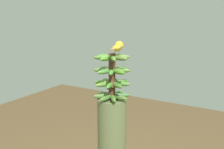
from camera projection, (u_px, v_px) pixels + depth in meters
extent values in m
cylinder|color=#4C2D1E|center=(112.00, 77.00, 1.90)|extent=(0.05, 0.05, 0.33)
ellipsoid|color=#506B35|center=(105.00, 94.00, 1.97)|extent=(0.05, 0.14, 0.03)
ellipsoid|color=#4A7732|center=(103.00, 96.00, 1.92)|extent=(0.11, 0.13, 0.03)
ellipsoid|color=#47712D|center=(106.00, 98.00, 1.88)|extent=(0.14, 0.05, 0.03)
ellipsoid|color=#437028|center=(113.00, 99.00, 1.87)|extent=(0.13, 0.11, 0.03)
ellipsoid|color=#4A6B2E|center=(119.00, 97.00, 1.89)|extent=(0.05, 0.14, 0.03)
ellipsoid|color=#3F6B36|center=(121.00, 95.00, 1.94)|extent=(0.11, 0.13, 0.03)
ellipsoid|color=#3F732B|center=(117.00, 94.00, 1.98)|extent=(0.14, 0.05, 0.03)
ellipsoid|color=#446F32|center=(111.00, 93.00, 1.99)|extent=(0.13, 0.11, 0.03)
ellipsoid|color=#3D7529|center=(120.00, 82.00, 1.94)|extent=(0.14, 0.10, 0.03)
ellipsoid|color=#457226|center=(114.00, 81.00, 1.97)|extent=(0.14, 0.07, 0.03)
ellipsoid|color=#4A702E|center=(108.00, 81.00, 1.96)|extent=(0.10, 0.14, 0.03)
ellipsoid|color=#477D28|center=(103.00, 83.00, 1.93)|extent=(0.07, 0.14, 0.03)
ellipsoid|color=#517B2D|center=(104.00, 84.00, 1.88)|extent=(0.14, 0.10, 0.03)
ellipsoid|color=#437C2A|center=(110.00, 85.00, 1.85)|extent=(0.14, 0.07, 0.03)
ellipsoid|color=#476D2B|center=(117.00, 85.00, 1.86)|extent=(0.10, 0.14, 0.03)
ellipsoid|color=#4B7B30|center=(121.00, 84.00, 1.89)|extent=(0.07, 0.14, 0.03)
ellipsoid|color=#507235|center=(106.00, 69.00, 1.94)|extent=(0.08, 0.14, 0.03)
ellipsoid|color=#4E732E|center=(103.00, 70.00, 1.89)|extent=(0.09, 0.14, 0.03)
ellipsoid|color=#497F37|center=(105.00, 72.00, 1.85)|extent=(0.14, 0.08, 0.03)
ellipsoid|color=#417B2F|center=(111.00, 72.00, 1.83)|extent=(0.14, 0.09, 0.03)
ellipsoid|color=#497D24|center=(118.00, 72.00, 1.84)|extent=(0.08, 0.14, 0.03)
ellipsoid|color=#4E7C2E|center=(121.00, 70.00, 1.89)|extent=(0.09, 0.14, 0.03)
ellipsoid|color=#457524|center=(119.00, 69.00, 1.93)|extent=(0.14, 0.08, 0.03)
ellipsoid|color=#507032|center=(113.00, 69.00, 1.95)|extent=(0.14, 0.09, 0.03)
ellipsoid|color=#407B24|center=(111.00, 56.00, 1.93)|extent=(0.13, 0.11, 0.03)
ellipsoid|color=#437425|center=(105.00, 56.00, 1.90)|extent=(0.05, 0.14, 0.03)
ellipsoid|color=#446E2A|center=(103.00, 57.00, 1.86)|extent=(0.11, 0.13, 0.03)
ellipsoid|color=#457B24|center=(107.00, 58.00, 1.82)|extent=(0.14, 0.05, 0.03)
ellipsoid|color=#4D772B|center=(113.00, 59.00, 1.81)|extent=(0.13, 0.11, 0.03)
ellipsoid|color=#4E6D2F|center=(119.00, 58.00, 1.83)|extent=(0.05, 0.14, 0.03)
ellipsoid|color=#4F7633|center=(120.00, 57.00, 1.88)|extent=(0.11, 0.13, 0.03)
ellipsoid|color=#426D31|center=(117.00, 56.00, 1.92)|extent=(0.14, 0.05, 0.03)
cone|color=#4C2D1E|center=(109.00, 85.00, 1.88)|extent=(0.04, 0.04, 0.06)
cone|color=brown|center=(112.00, 83.00, 1.87)|extent=(0.04, 0.04, 0.06)
cylinder|color=#C68933|center=(119.00, 53.00, 1.85)|extent=(0.01, 0.01, 0.02)
cylinder|color=#C68933|center=(115.00, 52.00, 1.85)|extent=(0.01, 0.00, 0.02)
ellipsoid|color=orange|center=(117.00, 48.00, 1.84)|extent=(0.11, 0.07, 0.05)
ellipsoid|color=olive|center=(121.00, 48.00, 1.83)|extent=(0.08, 0.02, 0.03)
ellipsoid|color=olive|center=(113.00, 48.00, 1.85)|extent=(0.08, 0.02, 0.03)
cube|color=olive|center=(114.00, 49.00, 1.77)|extent=(0.07, 0.04, 0.01)
sphere|color=orange|center=(119.00, 45.00, 1.88)|extent=(0.06, 0.06, 0.06)
sphere|color=black|center=(116.00, 45.00, 1.89)|extent=(0.01, 0.01, 0.01)
cone|color=orange|center=(121.00, 45.00, 1.92)|extent=(0.03, 0.03, 0.02)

